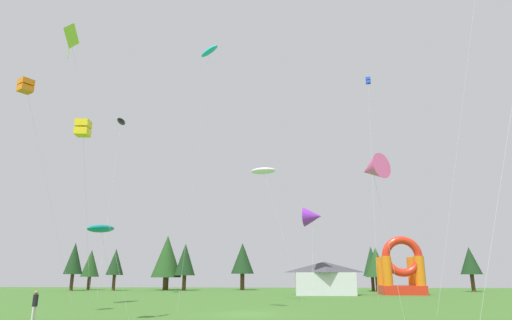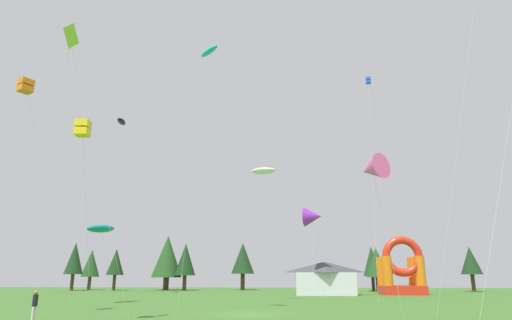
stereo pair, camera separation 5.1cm
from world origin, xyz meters
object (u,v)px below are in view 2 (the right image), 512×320
kite_teal_parafoil (101,229)px  inflatable_orange_dome (402,273)px  person_left_edge (35,303)px  kite_purple_delta (313,217)px  kite_yellow_box (83,128)px  kite_black_parafoil (121,122)px  kite_orange_box (26,86)px  kite_lime_diamond (69,39)px  kite_cyan_parafoil (209,52)px  kite_blue_box (368,82)px  festival_tent (325,278)px  kite_pink_delta (372,169)px  kite_white_parafoil (263,171)px

kite_teal_parafoil → inflatable_orange_dome: 37.83m
person_left_edge → inflatable_orange_dome: inflatable_orange_dome is taller
kite_purple_delta → kite_yellow_box: kite_yellow_box is taller
kite_purple_delta → kite_black_parafoil: bearing=177.4°
kite_orange_box → kite_teal_parafoil: size_ratio=2.14×
kite_lime_diamond → kite_purple_delta: bearing=64.7°
kite_lime_diamond → person_left_edge: (-2.07, 3.57, -14.33)m
kite_cyan_parafoil → kite_yellow_box: bearing=-130.4°
inflatable_orange_dome → kite_blue_box: bearing=-117.9°
kite_blue_box → festival_tent: bearing=132.9°
kite_black_parafoil → inflatable_orange_dome: size_ratio=3.18×
kite_black_parafoil → kite_orange_box: (4.75, -28.71, -7.99)m
kite_pink_delta → kite_teal_parafoil: (-21.44, 17.49, -1.09)m
kite_purple_delta → festival_tent: 8.45m
inflatable_orange_dome → kite_yellow_box: bearing=-125.8°
kite_blue_box → kite_cyan_parafoil: 28.36m
kite_orange_box → kite_teal_parafoil: (0.53, 13.08, -8.31)m
kite_blue_box → kite_yellow_box: size_ratio=2.45×
kite_blue_box → person_left_edge: 44.31m
kite_white_parafoil → kite_cyan_parafoil: kite_cyan_parafoil is taller
kite_white_parafoil → kite_orange_box: bearing=-131.3°
kite_black_parafoil → person_left_edge: (8.24, -30.31, -21.95)m
kite_blue_box → inflatable_orange_dome: kite_blue_box is taller
kite_white_parafoil → kite_cyan_parafoil: (-3.40, -14.44, 5.88)m
person_left_edge → kite_black_parafoil: bearing=-156.2°
kite_lime_diamond → kite_teal_parafoil: (-5.02, 18.24, -8.68)m
kite_white_parafoil → festival_tent: bearing=62.7°
kite_purple_delta → kite_teal_parafoil: bearing=-144.8°
kite_white_parafoil → kite_lime_diamond: (-9.84, -22.69, 2.36)m
kite_blue_box → kite_lime_diamond: kite_blue_box is taller
kite_purple_delta → kite_lime_diamond: 36.64m
kite_black_parafoil → person_left_edge: 38.32m
kite_white_parafoil → kite_pink_delta: kite_white_parafoil is taller
kite_teal_parafoil → festival_tent: bearing=39.8°
kite_teal_parafoil → festival_tent: size_ratio=0.97×
kite_blue_box → kite_white_parafoil: 20.00m
kite_black_parafoil → kite_lime_diamond: kite_black_parafoil is taller
kite_white_parafoil → inflatable_orange_dome: bearing=41.7°
kite_teal_parafoil → inflatable_orange_dome: size_ratio=0.98×
kite_blue_box → kite_pink_delta: (-6.45, -29.42, -18.45)m
kite_yellow_box → person_left_edge: (-2.72, 2.12, -9.49)m
kite_orange_box → kite_lime_diamond: (5.56, -5.16, 0.37)m
kite_teal_parafoil → kite_yellow_box: (5.68, -16.79, 3.85)m
kite_yellow_box → kite_cyan_parafoil: bearing=49.6°
kite_orange_box → kite_teal_parafoil: bearing=87.7°
person_left_edge → festival_tent: 38.07m
kite_orange_box → festival_tent: kite_orange_box is taller
kite_teal_parafoil → kite_white_parafoil: bearing=16.7°
kite_teal_parafoil → person_left_edge: (2.96, -14.67, -5.64)m
kite_cyan_parafoil → person_left_edge: size_ratio=11.73×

